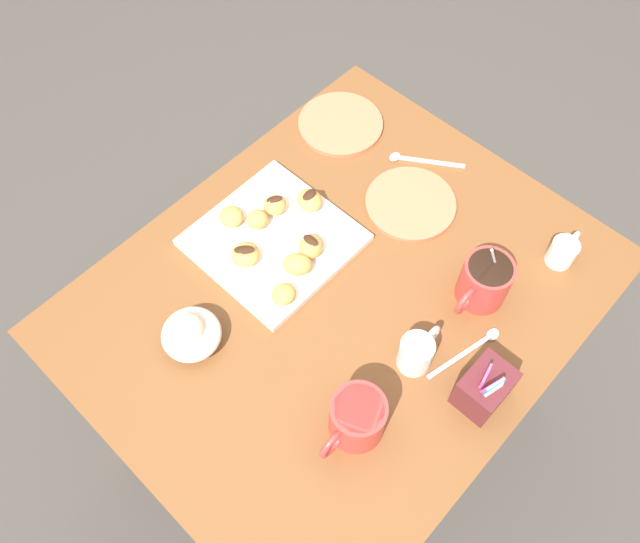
{
  "coord_description": "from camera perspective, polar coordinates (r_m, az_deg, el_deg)",
  "views": [
    {
      "loc": [
        0.45,
        0.37,
        1.78
      ],
      "look_at": [
        0.0,
        -0.05,
        0.75
      ],
      "focal_mm": 35.88,
      "sensor_mm": 36.0,
      "label": 1
    }
  ],
  "objects": [
    {
      "name": "coffee_mug_red_left",
      "position": [
        1.19,
        14.44,
        -0.83
      ],
      "size": [
        0.13,
        0.09,
        0.15
      ],
      "color": "red",
      "rests_on": "dining_table"
    },
    {
      "name": "beignet_2",
      "position": [
        1.27,
        -7.93,
        4.87
      ],
      "size": [
        0.06,
        0.06,
        0.03
      ],
      "primitive_type": "ellipsoid",
      "rotation": [
        0.0,
        0.0,
        4.45
      ],
      "color": "#D19347",
      "rests_on": "pastry_plate_square"
    },
    {
      "name": "pastry_plate_square",
      "position": [
        1.26,
        -4.15,
        2.82
      ],
      "size": [
        0.28,
        0.28,
        0.02
      ],
      "primitive_type": "cube",
      "color": "white",
      "rests_on": "dining_table"
    },
    {
      "name": "dining_table",
      "position": [
        1.33,
        1.72,
        -4.73
      ],
      "size": [
        0.96,
        0.78,
        0.73
      ],
      "color": "brown",
      "rests_on": "ground_plane"
    },
    {
      "name": "sugar_caddy",
      "position": [
        1.12,
        14.47,
        -10.01
      ],
      "size": [
        0.09,
        0.07,
        0.11
      ],
      "color": "#561E23",
      "rests_on": "dining_table"
    },
    {
      "name": "loose_spoon_near_saucer",
      "position": [
        1.4,
        8.66,
        9.81
      ],
      "size": [
        0.1,
        0.14,
        0.01
      ],
      "color": "silver",
      "rests_on": "dining_table"
    },
    {
      "name": "beignet_7",
      "position": [
        1.22,
        -0.83,
        2.26
      ],
      "size": [
        0.07,
        0.06,
        0.04
      ],
      "primitive_type": "ellipsoid",
      "rotation": [
        0.0,
        0.0,
        1.94
      ],
      "color": "#D19347",
      "rests_on": "pastry_plate_square"
    },
    {
      "name": "chocolate_drizzle_7",
      "position": [
        1.2,
        -0.85,
        2.81
      ],
      "size": [
        0.02,
        0.03,
        0.0
      ],
      "primitive_type": "ellipsoid",
      "rotation": [
        0.0,
        0.0,
        1.6
      ],
      "color": "#381E11",
      "rests_on": "beignet_7"
    },
    {
      "name": "loose_spoon_by_plate",
      "position": [
        1.18,
        13.44,
        -6.65
      ],
      "size": [
        0.16,
        0.05,
        0.01
      ],
      "color": "silver",
      "rests_on": "dining_table"
    },
    {
      "name": "ground_plane",
      "position": [
        1.88,
        1.25,
        -12.55
      ],
      "size": [
        8.0,
        8.0,
        0.0
      ],
      "primitive_type": "plane",
      "color": "#423D38"
    },
    {
      "name": "chocolate_drizzle_1",
      "position": [
        1.26,
        -4.09,
        6.46
      ],
      "size": [
        0.04,
        0.03,
        0.0
      ],
      "primitive_type": "ellipsoid",
      "rotation": [
        0.0,
        0.0,
        5.77
      ],
      "color": "#381E11",
      "rests_on": "beignet_1"
    },
    {
      "name": "saucer_coral_left",
      "position": [
        1.32,
        8.08,
        6.03
      ],
      "size": [
        0.19,
        0.19,
        0.01
      ],
      "primitive_type": "cylinder",
      "color": "#E5704C",
      "rests_on": "dining_table"
    },
    {
      "name": "beignet_3",
      "position": [
        1.22,
        -6.7,
        1.51
      ],
      "size": [
        0.07,
        0.07,
        0.03
      ],
      "primitive_type": "ellipsoid",
      "rotation": [
        0.0,
        0.0,
        5.77
      ],
      "color": "#D19347",
      "rests_on": "pastry_plate_square"
    },
    {
      "name": "saucer_coral_right",
      "position": [
        1.45,
        1.84,
        13.02
      ],
      "size": [
        0.19,
        0.19,
        0.01
      ],
      "primitive_type": "cylinder",
      "color": "#E5704C",
      "rests_on": "dining_table"
    },
    {
      "name": "coffee_mug_red_right",
      "position": [
        1.06,
        3.27,
        -12.93
      ],
      "size": [
        0.13,
        0.09,
        0.1
      ],
      "color": "red",
      "rests_on": "dining_table"
    },
    {
      "name": "beignet_4",
      "position": [
        1.26,
        -5.62,
        4.66
      ],
      "size": [
        0.06,
        0.06,
        0.04
      ],
      "primitive_type": "ellipsoid",
      "rotation": [
        0.0,
        0.0,
        1.05
      ],
      "color": "#D19347",
      "rests_on": "pastry_plate_square"
    },
    {
      "name": "beignet_1",
      "position": [
        1.28,
        -4.04,
        5.93
      ],
      "size": [
        0.05,
        0.05,
        0.04
      ],
      "primitive_type": "ellipsoid",
      "rotation": [
        0.0,
        0.0,
        6.04
      ],
      "color": "#D19347",
      "rests_on": "pastry_plate_square"
    },
    {
      "name": "beignet_5",
      "position": [
        1.2,
        -2.02,
        0.64
      ],
      "size": [
        0.07,
        0.07,
        0.04
      ],
      "primitive_type": "ellipsoid",
      "rotation": [
        0.0,
        0.0,
        2.24
      ],
      "color": "#D19347",
      "rests_on": "pastry_plate_square"
    },
    {
      "name": "cream_pitcher_white",
      "position": [
        1.12,
        8.6,
        -7.14
      ],
      "size": [
        0.1,
        0.06,
        0.07
      ],
      "color": "white",
      "rests_on": "dining_table"
    },
    {
      "name": "beignet_0",
      "position": [
        1.17,
        -3.27,
        -2.05
      ],
      "size": [
        0.05,
        0.05,
        0.03
      ],
      "primitive_type": "ellipsoid",
      "rotation": [
        0.0,
        0.0,
        3.04
      ],
      "color": "#D19347",
      "rests_on": "pastry_plate_square"
    },
    {
      "name": "chocolate_drizzle_6",
      "position": [
        1.27,
        -0.95,
        6.88
      ],
      "size": [
        0.03,
        0.02,
        0.0
      ],
      "primitive_type": "ellipsoid",
      "rotation": [
        0.0,
        0.0,
        3.19
      ],
      "color": "#381E11",
      "rests_on": "beignet_6"
    },
    {
      "name": "chocolate_drizzle_3",
      "position": [
        1.2,
        -6.79,
        1.94
      ],
      "size": [
        0.04,
        0.04,
        0.0
      ],
      "primitive_type": "ellipsoid",
      "rotation": [
        0.0,
        0.0,
        5.51
      ],
      "color": "#381E11",
      "rests_on": "beignet_3"
    },
    {
      "name": "ice_cream_bowl",
      "position": [
        1.15,
        -11.44,
        -5.41
      ],
      "size": [
        0.11,
        0.11,
        0.08
      ],
      "color": "white",
      "rests_on": "dining_table"
    },
    {
      "name": "beignet_6",
      "position": [
        1.28,
        -0.94,
        6.38
      ],
      "size": [
        0.06,
        0.07,
        0.03
      ],
      "primitive_type": "ellipsoid",
      "rotation": [
        0.0,
        0.0,
        2.84
      ],
      "color": "#D19347",
      "rests_on": "pastry_plate_square"
    },
    {
      "name": "chocolate_sauce_pitcher",
      "position": [
        1.3,
        20.87,
        1.72
      ],
      "size": [
        0.09,
        0.05,
        0.06
      ],
      "color": "white",
      "rests_on": "dining_table"
    }
  ]
}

